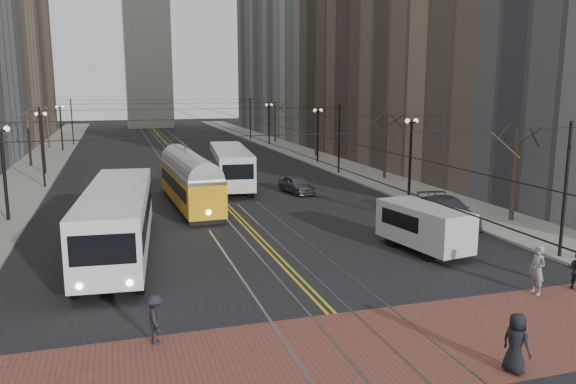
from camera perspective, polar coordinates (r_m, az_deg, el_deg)
ground at (r=21.80m, az=3.50°, el=-11.31°), size 260.00×260.00×0.00m
sidewalk_left at (r=64.89m, az=-23.92°, el=2.55°), size 5.00×140.00×0.15m
sidewalk_right at (r=68.13m, az=2.01°, el=3.79°), size 5.00×140.00×0.15m
crosswalk_band at (r=18.44m, az=8.04°, el=-15.64°), size 25.00×6.00×0.01m
streetcar_rails at (r=64.83m, az=-10.64°, el=3.21°), size 4.80×130.00×0.02m
centre_lines at (r=64.82m, az=-10.64°, el=3.21°), size 0.42×130.00×0.01m
building_right_mid at (r=73.22m, az=10.00°, el=17.39°), size 16.00×20.00×34.00m
building_right_far at (r=110.53m, az=0.19°, el=16.75°), size 16.00×20.00×40.00m
lamp_posts at (r=48.49m, az=-8.51°, el=4.17°), size 27.60×57.20×5.60m
street_trees at (r=54.90m, az=-9.55°, el=4.87°), size 31.68×53.28×5.60m
trolley_wires at (r=54.40m, az=-9.52°, el=5.85°), size 25.96×120.00×6.60m
transit_bus at (r=28.43m, az=-16.87°, el=-2.98°), size 3.97×13.64×3.36m
streetcar at (r=39.19m, az=-9.96°, el=0.65°), size 2.88×12.55×2.94m
rear_bus at (r=46.65m, az=-5.85°, el=2.48°), size 3.97×12.43×3.19m
cargo_van at (r=28.87m, az=13.60°, el=-3.66°), size 2.87×5.55×2.34m
sedan_grey at (r=43.66m, az=0.88°, el=0.79°), size 2.24×4.29×1.39m
sedan_parked at (r=35.25m, az=15.95°, el=-1.85°), size 2.92×5.67×1.57m
pedestrian_a at (r=17.89m, az=22.16°, el=-14.03°), size 0.79×1.00×1.79m
pedestrian_b at (r=24.51m, az=24.01°, el=-7.25°), size 0.48×0.73×1.98m
pedestrian_d at (r=18.90m, az=-13.31°, el=-12.44°), size 0.71×1.10×1.62m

